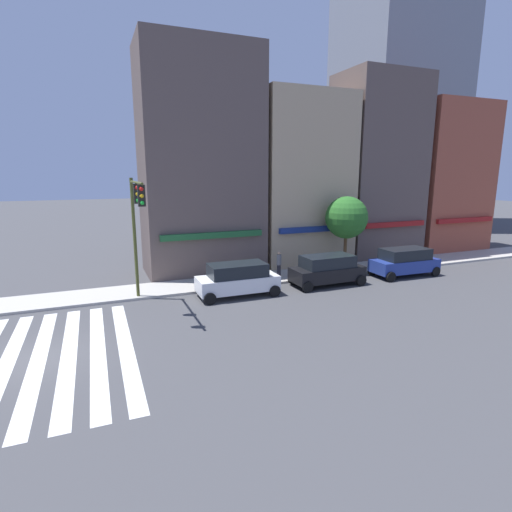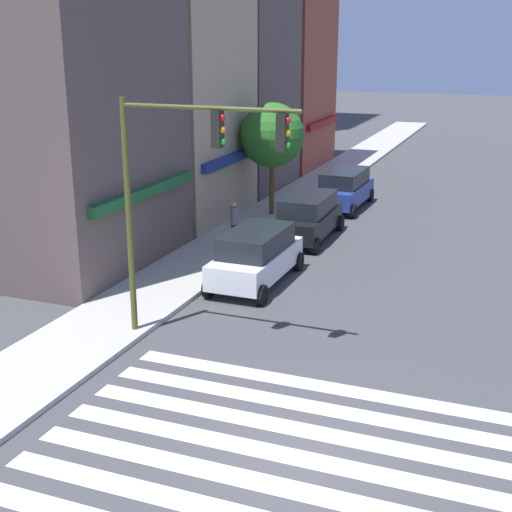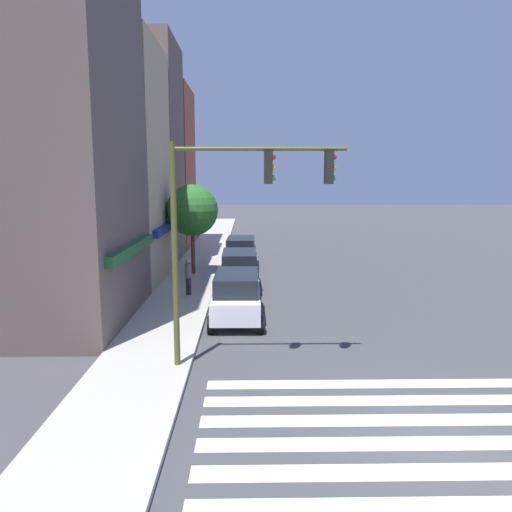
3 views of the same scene
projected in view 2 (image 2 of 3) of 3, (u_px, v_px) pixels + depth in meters
name	position (u px, v px, depth m)	size (l,w,h in m)	color
ground_plane	(295.00, 457.00, 14.78)	(200.00, 200.00, 0.00)	#424244
sidewalk_left	(3.00, 392.00, 17.35)	(120.00, 3.00, 0.15)	#B2ADA3
crosswalk_stripes	(295.00, 457.00, 14.78)	(7.04, 10.80, 0.01)	silver
storefront_row	(205.00, 63.00, 34.85)	(30.63, 5.30, 15.46)	brown
traffic_signal	(185.00, 172.00, 18.87)	(0.32, 5.10, 6.81)	#474C1E
suv_white	(256.00, 255.00, 24.90)	(4.72, 2.12, 1.94)	white
suv_black	(308.00, 216.00, 30.31)	(4.73, 2.12, 1.94)	black
suv_blue	(344.00, 188.00, 35.88)	(4.74, 2.12, 1.94)	navy
pedestrian_grey_coat	(234.00, 222.00, 29.14)	(0.32, 0.32, 1.77)	#23232D
street_tree	(272.00, 135.00, 33.31)	(3.03, 3.03, 5.29)	brown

